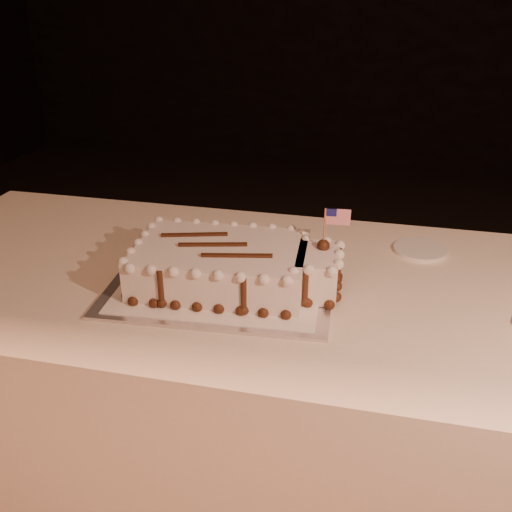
% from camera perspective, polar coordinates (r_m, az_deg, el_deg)
% --- Properties ---
extents(banquet_table, '(2.40, 0.80, 0.75)m').
position_cam_1_polar(banquet_table, '(1.53, 10.68, -15.73)').
color(banquet_table, '#FFE3C5').
rests_on(banquet_table, ground).
extents(cake_board, '(0.52, 0.41, 0.01)m').
position_cam_1_polar(cake_board, '(1.31, -3.43, -2.82)').
color(cake_board, beige).
rests_on(cake_board, banquet_table).
extents(doily, '(0.47, 0.37, 0.00)m').
position_cam_1_polar(doily, '(1.30, -3.43, -2.63)').
color(doily, white).
rests_on(doily, cake_board).
extents(sheet_cake, '(0.48, 0.29, 0.19)m').
position_cam_1_polar(sheet_cake, '(1.28, -2.32, -0.92)').
color(sheet_cake, white).
rests_on(sheet_cake, doily).
extents(side_plate, '(0.13, 0.13, 0.01)m').
position_cam_1_polar(side_plate, '(1.52, 16.08, 0.60)').
color(side_plate, white).
rests_on(side_plate, banquet_table).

